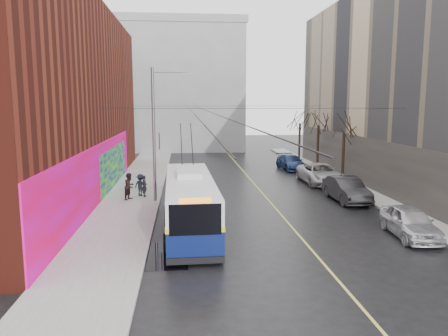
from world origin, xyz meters
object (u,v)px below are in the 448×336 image
at_px(following_car, 194,175).
at_px(tree_mid, 319,118).
at_px(tree_far, 300,116).
at_px(parked_car_a, 410,222).
at_px(pedestrian_c, 141,185).
at_px(parked_car_b, 346,189).
at_px(pedestrian_a, 145,186).
at_px(streetlight_pole, 156,131).
at_px(tree_near, 344,124).
at_px(trolleybus, 190,202).
at_px(pedestrian_b, 130,186).
at_px(parked_car_c, 320,174).
at_px(parked_car_d, 291,162).

bearing_deg(following_car, tree_mid, 32.11).
bearing_deg(tree_far, following_car, -132.58).
distance_m(parked_car_a, pedestrian_c, 17.83).
relative_size(parked_car_b, following_car, 1.05).
distance_m(parked_car_a, pedestrian_a, 17.40).
xyz_separation_m(tree_mid, pedestrian_c, (-16.43, -11.41, -4.32)).
xyz_separation_m(streetlight_pole, parked_car_a, (13.14, -8.88, -4.07)).
bearing_deg(parked_car_b, tree_near, 70.28).
distance_m(trolleybus, pedestrian_a, 8.39).
height_order(trolleybus, pedestrian_a, trolleybus).
xyz_separation_m(streetlight_pole, pedestrian_b, (-1.91, 0.46, -3.78)).
bearing_deg(following_car, tree_far, 51.70).
bearing_deg(trolleybus, following_car, 86.08).
bearing_deg(parked_car_c, streetlight_pole, -156.92).
bearing_deg(streetlight_pole, tree_far, 52.88).
bearing_deg(trolleybus, parked_car_b, 26.17).
bearing_deg(tree_far, parked_car_b, -96.15).
height_order(parked_car_b, parked_car_d, parked_car_b).
bearing_deg(streetlight_pole, parked_car_c, 23.73).
distance_m(trolleybus, parked_car_c, 16.52).
bearing_deg(tree_mid, tree_near, -90.00).
height_order(tree_mid, parked_car_d, tree_mid).
xyz_separation_m(tree_near, parked_car_b, (-2.25, -6.84, -4.14)).
relative_size(parked_car_a, pedestrian_c, 2.93).
xyz_separation_m(tree_far, parked_car_a, (-2.00, -28.88, -4.36)).
xyz_separation_m(parked_car_a, parked_car_c, (0.00, 14.66, 0.06)).
xyz_separation_m(tree_near, tree_mid, (0.00, 7.00, 0.28)).
bearing_deg(tree_near, parked_car_a, -97.65).
bearing_deg(pedestrian_b, pedestrian_a, -21.31).
relative_size(tree_far, parked_car_d, 1.30).
relative_size(tree_far, trolleybus, 0.57).
height_order(tree_far, pedestrian_c, tree_far).
bearing_deg(tree_mid, pedestrian_b, -143.68).
distance_m(trolleybus, parked_car_d, 22.77).
distance_m(trolleybus, pedestrian_b, 8.04).
bearing_deg(pedestrian_b, parked_car_b, -67.80).
relative_size(tree_near, following_car, 1.32).
height_order(tree_mid, parked_car_c, tree_mid).
distance_m(streetlight_pole, trolleybus, 7.60).
distance_m(tree_near, following_car, 13.17).
relative_size(parked_car_b, parked_car_d, 1.00).
bearing_deg(pedestrian_b, pedestrian_c, -1.85).
height_order(trolleybus, following_car, trolleybus).
bearing_deg(following_car, pedestrian_c, -124.95).
bearing_deg(pedestrian_a, trolleybus, -159.87).
bearing_deg(parked_car_d, streetlight_pole, -137.52).
height_order(parked_car_a, parked_car_b, parked_car_b).
bearing_deg(tree_mid, tree_far, 90.00).
distance_m(tree_mid, parked_car_c, 8.70).
bearing_deg(trolleybus, parked_car_a, -13.69).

